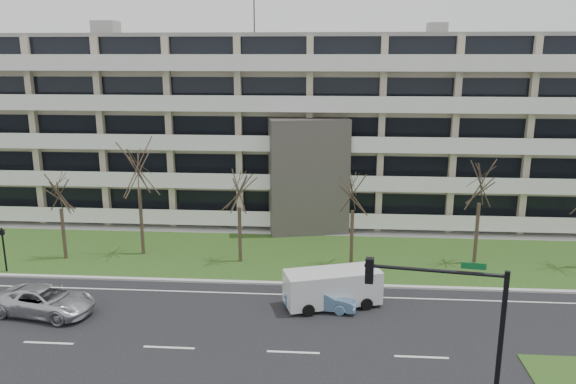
# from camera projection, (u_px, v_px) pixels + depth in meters

# --- Properties ---
(ground) EXTENTS (160.00, 160.00, 0.00)m
(ground) POSITION_uv_depth(u_px,v_px,m) (293.00, 352.00, 26.57)
(ground) COLOR black
(ground) RESTS_ON ground
(grass_verge) EXTENTS (90.00, 10.00, 0.06)m
(grass_verge) POSITION_uv_depth(u_px,v_px,m) (305.00, 256.00, 39.15)
(grass_verge) COLOR #204517
(grass_verge) RESTS_ON ground
(curb) EXTENTS (90.00, 0.35, 0.12)m
(curb) POSITION_uv_depth(u_px,v_px,m) (302.00, 284.00, 34.30)
(curb) COLOR #B2B2AD
(curb) RESTS_ON ground
(sidewalk) EXTENTS (90.00, 2.00, 0.08)m
(sidewalk) POSITION_uv_depth(u_px,v_px,m) (308.00, 231.00, 44.47)
(sidewalk) COLOR #B2B2AD
(sidewalk) RESTS_ON ground
(lane_edge_line) EXTENTS (90.00, 0.12, 0.01)m
(lane_edge_line) POSITION_uv_depth(u_px,v_px,m) (300.00, 295.00, 32.86)
(lane_edge_line) COLOR white
(lane_edge_line) RESTS_ON ground
(apartment_building) EXTENTS (60.50, 15.10, 18.75)m
(apartment_building) POSITION_uv_depth(u_px,v_px,m) (312.00, 125.00, 49.25)
(apartment_building) COLOR #B5AA8D
(apartment_building) RESTS_ON ground
(silver_pickup) EXTENTS (5.81, 3.41, 1.52)m
(silver_pickup) POSITION_uv_depth(u_px,v_px,m) (45.00, 301.00, 30.35)
(silver_pickup) COLOR silver
(silver_pickup) RESTS_ON ground
(blue_sedan) EXTENTS (4.08, 1.92, 1.29)m
(blue_sedan) POSITION_uv_depth(u_px,v_px,m) (321.00, 298.00, 30.97)
(blue_sedan) COLOR #7BA9D5
(blue_sedan) RESTS_ON ground
(white_van) EXTENTS (5.63, 3.47, 2.05)m
(white_van) POSITION_uv_depth(u_px,v_px,m) (334.00, 285.00, 31.25)
(white_van) COLOR silver
(white_van) RESTS_ON ground
(traffic_signal) EXTENTS (5.36, 1.07, 6.25)m
(traffic_signal) POSITION_uv_depth(u_px,v_px,m) (454.00, 316.00, 21.36)
(traffic_signal) COLOR black
(traffic_signal) RESTS_ON ground
(pedestrian_signal) EXTENTS (0.31, 0.26, 2.99)m
(pedestrian_signal) POSITION_uv_depth(u_px,v_px,m) (3.00, 244.00, 35.88)
(pedestrian_signal) COLOR black
(pedestrian_signal) RESTS_ON ground
(tree_1) EXTENTS (3.20, 3.20, 6.40)m
(tree_1) POSITION_uv_depth(u_px,v_px,m) (59.00, 189.00, 37.45)
(tree_1) COLOR #382B21
(tree_1) RESTS_ON ground
(tree_2) EXTENTS (4.22, 4.22, 8.44)m
(tree_2) POSITION_uv_depth(u_px,v_px,m) (138.00, 163.00, 37.96)
(tree_2) COLOR #382B21
(tree_2) RESTS_ON ground
(tree_3) EXTENTS (3.42, 3.42, 6.84)m
(tree_3) POSITION_uv_depth(u_px,v_px,m) (239.00, 186.00, 36.81)
(tree_3) COLOR #382B21
(tree_3) RESTS_ON ground
(tree_4) EXTENTS (3.40, 3.40, 6.79)m
(tree_4) POSITION_uv_depth(u_px,v_px,m) (353.00, 189.00, 36.23)
(tree_4) COLOR #382B21
(tree_4) RESTS_ON ground
(tree_5) EXTENTS (3.78, 3.78, 7.55)m
(tree_5) POSITION_uv_depth(u_px,v_px,m) (481.00, 179.00, 36.34)
(tree_5) COLOR #382B21
(tree_5) RESTS_ON ground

